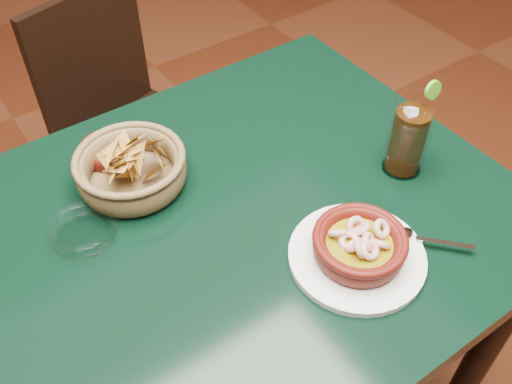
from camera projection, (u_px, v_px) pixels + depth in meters
dining_table at (186, 279)px, 1.03m from camera, size 1.20×0.80×0.75m
dining_chair at (128, 124)px, 1.64m from camera, size 0.47×0.47×0.82m
shrimp_plate at (359, 248)px, 0.91m from camera, size 0.28×0.22×0.07m
chip_basket at (131, 168)px, 1.03m from camera, size 0.23×0.23×0.14m
guacamole_ramekin at (106, 151)px, 1.09m from camera, size 0.12×0.12×0.04m
cola_drink at (409, 136)px, 1.03m from camera, size 0.16×0.16×0.18m
glass_ashtray at (83, 231)px, 0.96m from camera, size 0.12×0.12×0.03m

